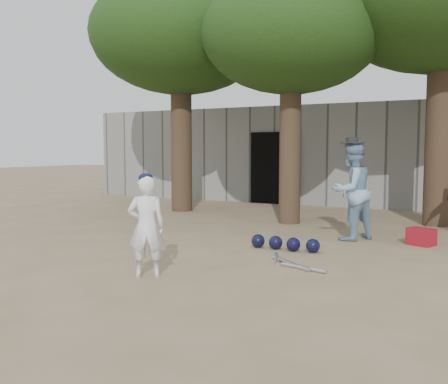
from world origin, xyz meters
The scene contains 8 objects.
ground centered at (0.00, 0.00, 0.00)m, with size 70.00×70.00×0.00m, color #937C5E.
boy_player centered at (0.62, -1.22, 0.66)m, with size 0.48×0.32×1.33m, color white.
spectator_blue centered at (2.34, 2.73, 0.91)m, with size 0.88×0.69×1.82m, color #7FA7C5.
red_bag centered at (3.57, 2.77, 0.15)m, with size 0.42×0.32×0.30m, color #A01518.
back_building centered at (0.00, 10.33, 1.50)m, with size 16.00×5.24×3.00m.
helmet_row centered at (1.61, 1.24, 0.12)m, with size 1.19×0.27×0.23m.
bat_pile centered at (2.06, 0.27, 0.03)m, with size 1.06×0.82×0.06m.
tree_row centered at (0.74, 5.02, 4.69)m, with size 11.40×5.80×6.69m.
Camera 1 is at (4.51, -6.45, 1.67)m, focal length 40.00 mm.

